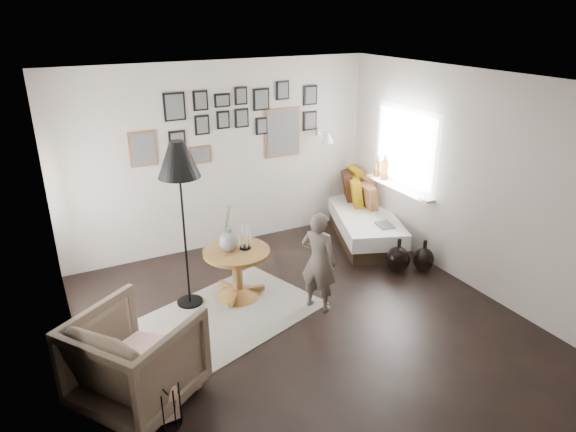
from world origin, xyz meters
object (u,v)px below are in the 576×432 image
demijohn_large (398,259)px  demijohn_small (424,259)px  pedestal_table (238,275)px  magazine_basket (160,404)px  daybed (361,218)px  child (319,262)px  vase (229,237)px  floor_lamp (179,166)px  armchair (136,359)px

demijohn_large → demijohn_small: (0.33, -0.12, -0.02)m
pedestal_table → magazine_basket: (-1.34, -1.59, -0.08)m
daybed → demijohn_small: size_ratio=4.70×
child → vase: bearing=17.3°
pedestal_table → magazine_basket: bearing=-130.2°
magazine_basket → demijohn_large: demijohn_large is taller
daybed → magazine_basket: size_ratio=4.94×
magazine_basket → demijohn_large: bearing=19.2°
vase → daybed: vase is taller
floor_lamp → demijohn_small: size_ratio=4.58×
floor_lamp → magazine_basket: floor_lamp is taller
magazine_basket → demijohn_small: (3.76, 1.07, -0.04)m
pedestal_table → vase: 0.51m
child → demijohn_large: bearing=-111.9°
daybed → armchair: bearing=-131.1°
demijohn_large → child: 1.45m
armchair → floor_lamp: size_ratio=0.48×
armchair → demijohn_small: bearing=-114.4°
floor_lamp → demijohn_large: bearing=-11.0°
vase → floor_lamp: bearing=169.3°
vase → pedestal_table: bearing=-14.0°
vase → child: bearing=-40.2°
magazine_basket → pedestal_table: bearing=49.8°
pedestal_table → floor_lamp: floor_lamp is taller
pedestal_table → armchair: armchair is taller
armchair → pedestal_table: bearing=-84.3°
armchair → demijohn_large: armchair is taller
armchair → floor_lamp: bearing=-67.8°
floor_lamp → daybed: bearing=13.0°
demijohn_large → child: size_ratio=0.39×
daybed → vase: bearing=-141.6°
demijohn_small → child: bearing=-175.5°
vase → armchair: vase is taller
pedestal_table → magazine_basket: pedestal_table is taller
demijohn_large → demijohn_small: 0.35m
armchair → demijohn_large: (3.52, 0.82, -0.25)m
pedestal_table → demijohn_large: size_ratio=1.67×
pedestal_table → floor_lamp: (-0.57, 0.11, 1.39)m
armchair → demijohn_large: 3.62m
vase → floor_lamp: 1.02m
armchair → magazine_basket: size_ratio=2.33×
magazine_basket → child: (2.06, 0.94, 0.39)m
vase → child: child is taller
demijohn_small → vase: bearing=167.8°
daybed → child: size_ratio=1.69×
pedestal_table → vase: bearing=166.0°
demijohn_large → demijohn_small: demijohn_large is taller
demijohn_small → armchair: bearing=-169.7°
pedestal_table → demijohn_small: (2.41, -0.52, -0.12)m
pedestal_table → floor_lamp: 1.51m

